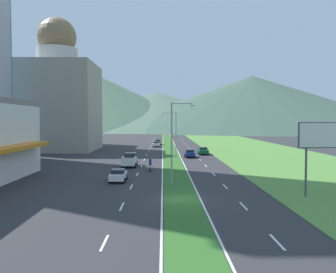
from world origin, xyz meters
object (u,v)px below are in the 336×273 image
(street_lamp_near, at_px, (174,137))
(pickup_truck_0, at_px, (130,160))
(car_0, at_px, (190,153))
(street_lamp_mid, at_px, (174,131))
(car_2, at_px, (158,142))
(car_3, at_px, (118,175))
(car_4, at_px, (203,151))
(motorcycle_rider, at_px, (150,166))
(car_1, at_px, (157,144))
(billboard_roadside, at_px, (324,140))

(street_lamp_near, distance_m, pickup_truck_0, 17.53)
(car_0, bearing_deg, street_lamp_near, -7.69)
(street_lamp_mid, height_order, car_2, street_lamp_mid)
(car_3, xyz_separation_m, car_4, (13.71, 33.06, 0.04))
(pickup_truck_0, bearing_deg, car_2, -4.31)
(motorcycle_rider, bearing_deg, street_lamp_near, -163.49)
(street_lamp_mid, height_order, motorcycle_rider, street_lamp_mid)
(car_3, height_order, motorcycle_rider, motorcycle_rider)
(car_4, bearing_deg, street_lamp_mid, -46.97)
(pickup_truck_0, xyz_separation_m, motorcycle_rider, (3.40, -5.34, -0.24))
(street_lamp_near, xyz_separation_m, car_1, (-3.07, 56.90, -4.52))
(car_4, distance_m, pickup_truck_0, 23.55)
(car_1, bearing_deg, motorcycle_rider, 179.99)
(car_4, bearing_deg, billboard_roadside, 8.92)
(billboard_roadside, relative_size, car_2, 1.61)
(street_lamp_mid, distance_m, pickup_truck_0, 15.76)
(pickup_truck_0, bearing_deg, billboard_roadside, -138.31)
(street_lamp_near, distance_m, car_1, 57.16)
(street_lamp_near, relative_size, billboard_roadside, 1.31)
(billboard_roadside, distance_m, car_2, 73.85)
(car_1, bearing_deg, car_3, 176.40)
(street_lamp_mid, xyz_separation_m, car_3, (-7.42, -27.19, -4.34))
(car_2, bearing_deg, billboard_roadside, -167.05)
(car_4, bearing_deg, street_lamp_near, -11.62)
(car_3, distance_m, car_4, 35.79)
(street_lamp_mid, distance_m, car_0, 5.32)
(billboard_roadside, xyz_separation_m, motorcycle_rider, (-16.82, 17.37, -4.63))
(car_0, distance_m, motorcycle_rider, 20.19)
(street_lamp_near, distance_m, car_2, 65.05)
(billboard_roadside, xyz_separation_m, pickup_truck_0, (-20.22, 22.71, -4.39))
(billboard_roadside, relative_size, pickup_truck_0, 1.30)
(car_3, relative_size, pickup_truck_0, 0.77)
(street_lamp_mid, height_order, car_4, street_lamp_mid)
(car_4, bearing_deg, car_0, -29.87)
(street_lamp_near, bearing_deg, car_0, 82.31)
(car_1, relative_size, car_2, 1.07)
(car_1, xyz_separation_m, motorcycle_rider, (-0.01, -46.52, -0.01))
(pickup_truck_0, bearing_deg, street_lamp_mid, -28.91)
(car_4, bearing_deg, car_2, -161.62)
(pickup_truck_0, bearing_deg, car_1, -4.73)
(car_2, relative_size, motorcycle_rider, 2.18)
(billboard_roadside, relative_size, motorcycle_rider, 3.52)
(car_0, bearing_deg, pickup_truck_0, -37.50)
(street_lamp_near, height_order, motorcycle_rider, street_lamp_near)
(car_1, bearing_deg, car_4, -155.02)
(street_lamp_near, bearing_deg, car_4, 78.38)
(billboard_roadside, distance_m, car_0, 37.88)
(street_lamp_mid, bearing_deg, pickup_truck_0, -118.91)
(car_2, distance_m, car_3, 63.11)
(motorcycle_rider, bearing_deg, car_3, 157.93)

